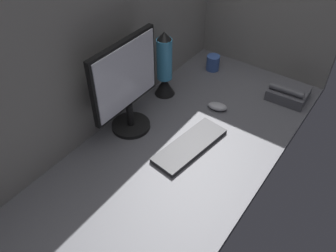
{
  "coord_description": "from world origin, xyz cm",
  "views": [
    {
      "loc": [
        -87.19,
        -60.65,
        109.33
      ],
      "look_at": [
        0.81,
        0.0,
        14.0
      ],
      "focal_mm": 37.2,
      "sensor_mm": 36.0,
      "label": 1
    }
  ],
  "objects": [
    {
      "name": "ground_plane",
      "position": [
        0.0,
        0.0,
        -1.5
      ],
      "size": [
        180.0,
        80.0,
        3.0
      ],
      "primitive_type": "cube",
      "color": "#515156"
    },
    {
      "name": "cubicle_wall_back",
      "position": [
        0.0,
        37.5,
        38.73
      ],
      "size": [
        180.0,
        5.0,
        77.46
      ],
      "color": "gray",
      "rests_on": "ground_plane"
    },
    {
      "name": "monitor",
      "position": [
        2.02,
        25.13,
        23.97
      ],
      "size": [
        38.26,
        18.0,
        43.96
      ],
      "color": "black",
      "rests_on": "ground_plane"
    },
    {
      "name": "keyboard",
      "position": [
        6.8,
        -5.35,
        1.0
      ],
      "size": [
        38.43,
        17.93,
        2.0
      ],
      "primitive_type": "cube",
      "rotation": [
        0.0,
        0.0,
        -0.14
      ],
      "color": "#262628",
      "rests_on": "ground_plane"
    },
    {
      "name": "mouse",
      "position": [
        37.16,
        -2.02,
        1.7
      ],
      "size": [
        7.64,
        10.62,
        3.4
      ],
      "primitive_type": "ellipsoid",
      "rotation": [
        0.0,
        0.0,
        0.23
      ],
      "color": "#99999E",
      "rests_on": "ground_plane"
    },
    {
      "name": "mug_ceramic_blue",
      "position": [
        67.83,
        18.5,
        4.33
      ],
      "size": [
        10.61,
        7.41,
        8.63
      ],
      "color": "#38569E",
      "rests_on": "ground_plane"
    },
    {
      "name": "lava_lamp",
      "position": [
        32.79,
        27.28,
        14.69
      ],
      "size": [
        10.7,
        10.7,
        35.01
      ],
      "color": "black",
      "rests_on": "ground_plane"
    },
    {
      "name": "desk_phone",
      "position": [
        66.4,
        -26.82,
        3.19
      ],
      "size": [
        17.76,
        19.68,
        8.8
      ],
      "color": "#4C4C51",
      "rests_on": "ground_plane"
    }
  ]
}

